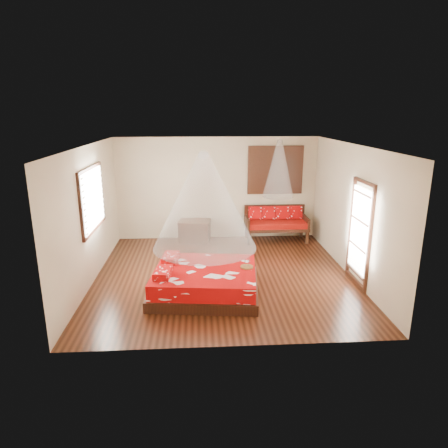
{
  "coord_description": "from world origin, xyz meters",
  "views": [
    {
      "loc": [
        -0.5,
        -8.08,
        3.46
      ],
      "look_at": [
        0.02,
        0.04,
        1.15
      ],
      "focal_mm": 32.0,
      "sensor_mm": 36.0,
      "label": 1
    }
  ],
  "objects": [
    {
      "name": "storage_chest",
      "position": [
        -0.63,
        2.45,
        0.29
      ],
      "size": [
        0.94,
        0.75,
        0.58
      ],
      "rotation": [
        0.0,
        0.0,
        -0.17
      ],
      "color": "black",
      "rests_on": "floor"
    },
    {
      "name": "mosquito_net_main",
      "position": [
        -0.41,
        -0.85,
        1.85
      ],
      "size": [
        1.97,
        1.97,
        1.8
      ],
      "primitive_type": "cone",
      "color": "white",
      "rests_on": "ceiling"
    },
    {
      "name": "glazed_door",
      "position": [
        2.72,
        -0.6,
        1.07
      ],
      "size": [
        0.08,
        1.02,
        2.16
      ],
      "color": "black",
      "rests_on": "floor"
    },
    {
      "name": "room",
      "position": [
        0.0,
        0.0,
        1.4
      ],
      "size": [
        5.54,
        5.54,
        2.84
      ],
      "color": "black",
      "rests_on": "ground"
    },
    {
      "name": "window_left",
      "position": [
        -2.71,
        0.2,
        1.7
      ],
      "size": [
        0.1,
        1.74,
        1.34
      ],
      "color": "black",
      "rests_on": "wall_left"
    },
    {
      "name": "wine_tray",
      "position": [
        0.41,
        -0.83,
        0.55
      ],
      "size": [
        0.25,
        0.25,
        0.2
      ],
      "rotation": [
        0.0,
        0.0,
        0.28
      ],
      "color": "brown",
      "rests_on": "bed"
    },
    {
      "name": "shutter_panel",
      "position": [
        1.6,
        2.72,
        1.9
      ],
      "size": [
        1.52,
        0.06,
        1.32
      ],
      "color": "black",
      "rests_on": "wall_back"
    },
    {
      "name": "daybed",
      "position": [
        1.6,
        2.38,
        0.52
      ],
      "size": [
        1.69,
        0.75,
        0.94
      ],
      "color": "black",
      "rests_on": "floor"
    },
    {
      "name": "bed",
      "position": [
        -0.42,
        -0.85,
        0.25
      ],
      "size": [
        2.24,
        2.07,
        0.64
      ],
      "rotation": [
        0.0,
        0.0,
        -0.12
      ],
      "color": "black",
      "rests_on": "floor"
    },
    {
      "name": "mosquito_net_daybed",
      "position": [
        1.6,
        2.25,
        2.0
      ],
      "size": [
        0.82,
        0.82,
        1.5
      ],
      "primitive_type": "cone",
      "color": "white",
      "rests_on": "ceiling"
    }
  ]
}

